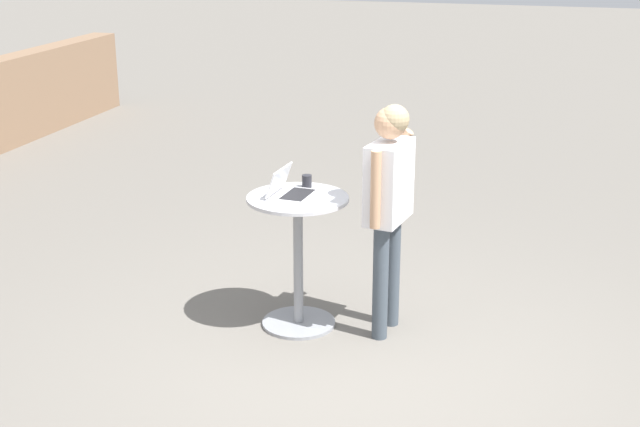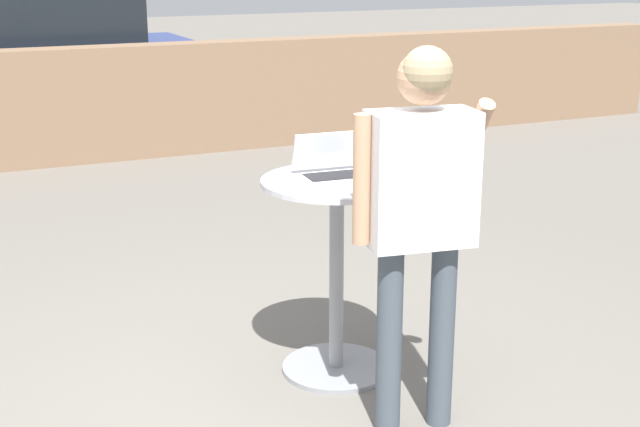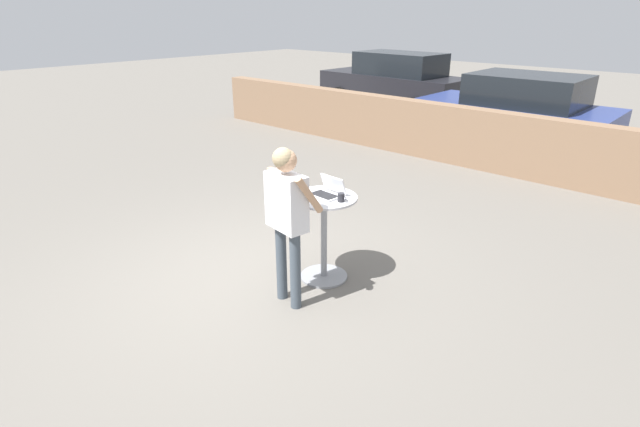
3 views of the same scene
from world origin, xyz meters
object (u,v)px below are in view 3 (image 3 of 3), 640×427
at_px(laptop, 327,191).
at_px(standing_person, 287,208).
at_px(parked_car_near_street, 517,113).
at_px(parked_car_further_down, 394,82).
at_px(coffee_mug, 341,197).
at_px(cafe_table, 324,229).

distance_m(laptop, standing_person, 0.69).
height_order(standing_person, parked_car_near_street, standing_person).
bearing_deg(parked_car_further_down, coffee_mug, -58.75).
xyz_separation_m(laptop, parked_car_near_street, (-0.66, 6.80, -0.22)).
xyz_separation_m(standing_person, parked_car_near_street, (-0.73, 7.48, -0.25)).
bearing_deg(laptop, parked_car_near_street, 95.51).
bearing_deg(standing_person, laptop, 96.13).
height_order(coffee_mug, standing_person, standing_person).
bearing_deg(cafe_table, laptop, 86.29).
bearing_deg(standing_person, parked_car_further_down, 118.82).
xyz_separation_m(cafe_table, laptop, (0.00, 0.05, 0.43)).
bearing_deg(parked_car_near_street, parked_car_further_down, 154.82).
relative_size(coffee_mug, parked_car_further_down, 0.02).
xyz_separation_m(laptop, coffee_mug, (0.23, -0.05, 0.00)).
distance_m(cafe_table, coffee_mug, 0.49).
bearing_deg(coffee_mug, parked_car_near_street, 97.39).
xyz_separation_m(laptop, parked_car_further_down, (-5.22, 8.94, -0.18)).
distance_m(coffee_mug, standing_person, 0.66).
distance_m(cafe_table, standing_person, 0.78).
bearing_deg(laptop, coffee_mug, -11.50).
bearing_deg(laptop, parked_car_further_down, 120.29).
relative_size(laptop, parked_car_further_down, 0.08).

